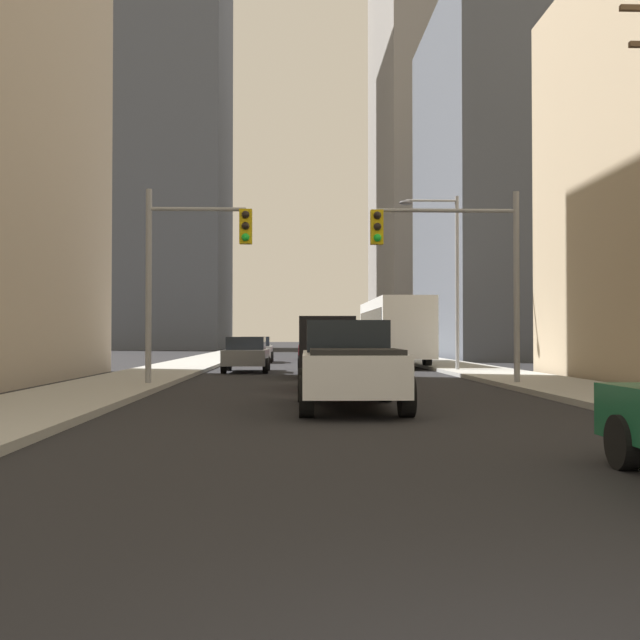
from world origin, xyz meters
name	(u,v)px	position (x,y,z in m)	size (l,w,h in m)	color
sidewalk_left	(213,358)	(-6.64, 50.00, 0.07)	(3.27, 160.00, 0.15)	#9E9E99
sidewalk_right	(408,358)	(6.64, 50.00, 0.07)	(3.27, 160.00, 0.15)	#9E9E99
city_bus	(394,329)	(4.01, 37.46, 1.93)	(2.67, 11.51, 3.40)	silver
pickup_truck_white	(349,365)	(-0.04, 13.96, 0.93)	(2.20, 5.43, 1.90)	white
cargo_van_black	(326,343)	(0.03, 26.94, 1.29)	(2.16, 5.26, 2.26)	black
sedan_red	(338,363)	(0.06, 19.96, 0.77)	(1.95, 4.24, 1.52)	maroon
sedan_grey	(246,354)	(-3.25, 30.78, 0.77)	(1.95, 4.23, 1.52)	slate
sedan_silver	(256,349)	(-3.39, 42.87, 0.77)	(1.95, 4.20, 1.52)	#B7BABF
sedan_maroon	(313,348)	(0.08, 48.41, 0.77)	(1.95, 4.26, 1.52)	maroon
traffic_signal_near_left	(193,255)	(-4.27, 20.79, 4.01)	(3.20, 0.44, 6.00)	gray
traffic_signal_near_right	(452,254)	(3.63, 20.79, 4.08)	(4.58, 0.44, 6.00)	gray
street_lamp_right	(447,265)	(5.30, 29.83, 4.55)	(2.53, 0.32, 7.50)	gray
building_left_far_tower	(158,114)	(-17.68, 91.55, 28.56)	(16.66, 20.37, 57.12)	#4C515B
building_right_mid_block	(570,186)	(18.53, 51.52, 12.26)	(19.69, 18.71, 24.52)	#4C515B
building_right_far_highrise	(457,67)	(19.01, 91.28, 34.75)	(19.37, 27.74, 69.50)	gray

